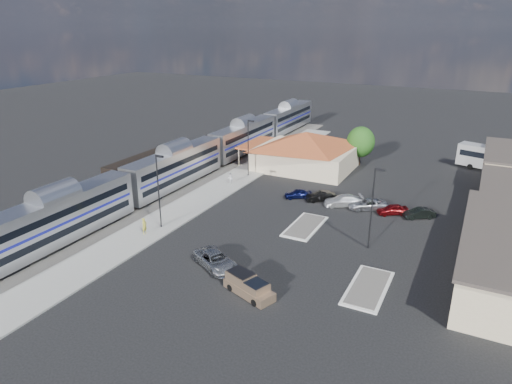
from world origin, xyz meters
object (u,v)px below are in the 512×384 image
at_px(suv, 216,260).
at_px(pickup_truck, 249,287).
at_px(coach_bus, 498,159).
at_px(station_depot, 305,150).

bearing_deg(suv, pickup_truck, -88.95).
relative_size(pickup_truck, coach_bus, 0.42).
bearing_deg(pickup_truck, station_depot, 34.35).
bearing_deg(suv, station_depot, 36.19).
relative_size(station_depot, pickup_truck, 3.43).
height_order(pickup_truck, suv, pickup_truck).
distance_m(station_depot, suv, 35.29).
xyz_separation_m(station_depot, suv, (4.13, -34.97, -2.35)).
distance_m(pickup_truck, coach_bus, 53.39).
height_order(station_depot, coach_bus, station_depot).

